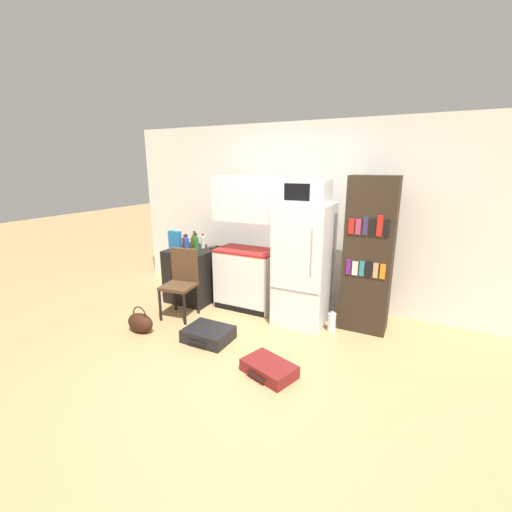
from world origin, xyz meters
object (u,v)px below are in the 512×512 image
refrigerator (304,264)px  cereal_box (175,241)px  bowl (212,246)px  suitcase_small_flat (208,334)px  bottle_blue_soda (187,245)px  bottle_olive_oil (195,241)px  microwave (307,191)px  suitcase_large_flat (269,368)px  side_table (194,274)px  handbag (140,322)px  water_bottle_front (332,322)px  bottle_green_tall (196,245)px  bottle_clear_short (203,242)px  chair (182,277)px  bookshelf (369,256)px  kitchen_hutch (247,250)px  bottle_ketchup_red (185,243)px  bottle_amber_beer (193,241)px

refrigerator → cereal_box: refrigerator is taller
bowl → suitcase_small_flat: (0.74, -1.20, -0.73)m
bottle_blue_soda → bottle_olive_oil: bearing=103.8°
microwave → suitcase_large_flat: microwave is taller
side_table → suitcase_small_flat: size_ratio=1.49×
bottle_olive_oil → handbag: size_ratio=0.71×
suitcase_large_flat → suitcase_small_flat: 0.97m
bottle_olive_oil → water_bottle_front: (2.17, -0.17, -0.77)m
bottle_green_tall → bottle_clear_short: size_ratio=1.32×
bottle_green_tall → bottle_clear_short: bottle_green_tall is taller
cereal_box → chair: 0.61m
bookshelf → kitchen_hutch: bearing=-177.7°
microwave → bottle_green_tall: microwave is taller
bottle_blue_soda → bowl: bearing=72.8°
side_table → bottle_olive_oil: (-0.01, 0.06, 0.50)m
bottle_clear_short → suitcase_small_flat: size_ratio=0.40×
kitchen_hutch → bowl: size_ratio=14.57×
bottle_green_tall → suitcase_small_flat: bearing=-48.1°
bottle_green_tall → handbag: size_ratio=0.79×
bottle_blue_soda → refrigerator: bearing=8.0°
refrigerator → bottle_ketchup_red: refrigerator is taller
bottle_olive_oil → bowl: size_ratio=2.02×
bottle_blue_soda → bottle_clear_short: 0.33m
bottle_amber_beer → chair: (0.32, -0.70, -0.32)m
side_table → kitchen_hutch: kitchen_hutch is taller
bottle_clear_short → bottle_blue_soda: bearing=-97.1°
refrigerator → bottle_blue_soda: 1.69m
refrigerator → bottle_ketchup_red: size_ratio=7.27×
bottle_clear_short → handbag: size_ratio=0.60×
suitcase_large_flat → bottle_olive_oil: bearing=162.8°
kitchen_hutch → handbag: (-0.79, -1.30, -0.72)m
bowl → bottle_ketchup_red: bearing=-140.9°
water_bottle_front → side_table: bearing=176.9°
bottle_ketchup_red → bottle_green_tall: (0.31, -0.13, 0.03)m
cereal_box → water_bottle_front: (2.29, 0.12, -0.81)m
bottle_olive_oil → bottle_green_tall: bearing=-49.2°
cereal_box → water_bottle_front: bearing=3.1°
refrigerator → cereal_box: (-1.86, -0.26, 0.16)m
side_table → bottle_clear_short: size_ratio=3.68×
microwave → bowl: 1.78m
water_bottle_front → handbag: bearing=-152.8°
microwave → bottle_ketchup_red: 2.01m
bottle_blue_soda → suitcase_large_flat: size_ratio=0.45×
side_table → bookshelf: size_ratio=0.42×
microwave → bottle_clear_short: size_ratio=2.50×
bottle_ketchup_red → bottle_green_tall: 0.33m
bookshelf → bottle_olive_oil: size_ratio=7.34×
bottle_ketchup_red → bottle_clear_short: size_ratio=0.99×
bottle_amber_beer → water_bottle_front: 2.40m
bottle_blue_soda → bottle_green_tall: size_ratio=0.93×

